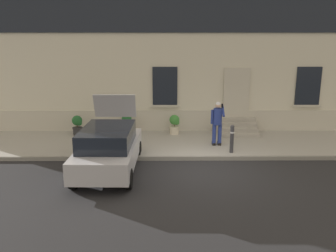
{
  "coord_description": "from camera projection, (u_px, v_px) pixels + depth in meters",
  "views": [
    {
      "loc": [
        -1.16,
        -10.74,
        4.14
      ],
      "look_at": [
        -1.07,
        1.6,
        1.1
      ],
      "focal_mm": 36.86,
      "sensor_mm": 36.0,
      "label": 1
    }
  ],
  "objects": [
    {
      "name": "planter_cream",
      "position": [
        175.0,
        124.0,
        15.15
      ],
      "size": [
        0.44,
        0.44,
        0.86
      ],
      "color": "beige",
      "rests_on": "sidewalk"
    },
    {
      "name": "building_facade",
      "position": [
        191.0,
        51.0,
        15.67
      ],
      "size": [
        24.0,
        1.52,
        7.5
      ],
      "color": "beige",
      "rests_on": "ground"
    },
    {
      "name": "planter_charcoal",
      "position": [
        77.0,
        125.0,
        15.01
      ],
      "size": [
        0.44,
        0.44,
        0.86
      ],
      "color": "#2D2D30",
      "rests_on": "sidewalk"
    },
    {
      "name": "entrance_stoop",
      "position": [
        237.0,
        128.0,
        15.35
      ],
      "size": [
        1.75,
        1.28,
        0.64
      ],
      "color": "#9E998E",
      "rests_on": "sidewalk"
    },
    {
      "name": "bollard_near_person",
      "position": [
        232.0,
        138.0,
        12.58
      ],
      "size": [
        0.15,
        0.15,
        1.04
      ],
      "color": "#333338",
      "rests_on": "sidewalk"
    },
    {
      "name": "curb_edge",
      "position": [
        198.0,
        158.0,
        12.32
      ],
      "size": [
        24.0,
        0.12,
        0.15
      ],
      "primitive_type": "cube",
      "color": "gray",
      "rests_on": "ground"
    },
    {
      "name": "planter_terracotta",
      "position": [
        127.0,
        123.0,
        15.35
      ],
      "size": [
        0.44,
        0.44,
        0.86
      ],
      "color": "#B25B38",
      "rests_on": "sidewalk"
    },
    {
      "name": "hatchback_car_silver",
      "position": [
        109.0,
        148.0,
        11.12
      ],
      "size": [
        1.86,
        4.1,
        2.34
      ],
      "color": "#B7B7BF",
      "rests_on": "ground"
    },
    {
      "name": "sidewalk",
      "position": [
        194.0,
        143.0,
        14.13
      ],
      "size": [
        24.0,
        3.6,
        0.15
      ],
      "primitive_type": "cube",
      "color": "#99968E",
      "rests_on": "ground"
    },
    {
      "name": "ground_plane",
      "position": [
        200.0,
        170.0,
        11.43
      ],
      "size": [
        80.0,
        80.0,
        0.0
      ],
      "primitive_type": "plane",
      "color": "#232326"
    },
    {
      "name": "bollard_far_left",
      "position": [
        124.0,
        138.0,
        12.55
      ],
      "size": [
        0.15,
        0.15,
        1.04
      ],
      "color": "#333338",
      "rests_on": "sidewalk"
    },
    {
      "name": "person_on_phone",
      "position": [
        217.0,
        121.0,
        13.35
      ],
      "size": [
        0.51,
        0.47,
        1.75
      ],
      "rotation": [
        0.0,
        0.0,
        0.01
      ],
      "color": "navy",
      "rests_on": "sidewalk"
    }
  ]
}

